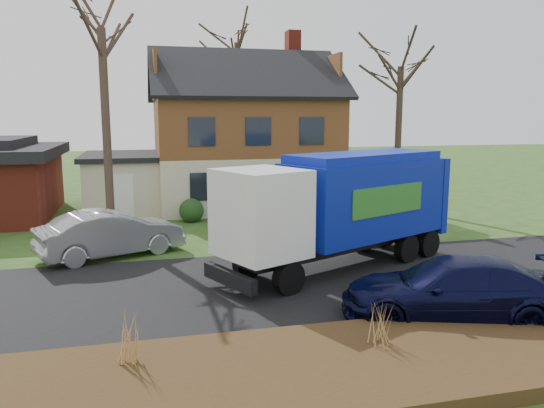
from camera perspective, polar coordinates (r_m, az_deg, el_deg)
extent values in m
plane|color=#254517|center=(15.04, -0.51, -8.86)|extent=(120.00, 120.00, 0.00)
cube|color=black|center=(15.03, -0.51, -8.82)|extent=(80.00, 7.00, 0.02)
cube|color=#311F10|center=(10.28, 6.63, -17.13)|extent=(80.00, 3.50, 0.30)
cube|color=beige|center=(28.58, -3.09, 2.74)|extent=(9.00, 7.50, 2.70)
cube|color=brown|center=(28.38, -3.14, 8.26)|extent=(9.00, 7.50, 2.80)
cube|color=maroon|center=(30.27, 2.24, 16.62)|extent=(0.70, 0.90, 1.60)
cube|color=beige|center=(27.61, -15.64, 2.05)|extent=(3.50, 5.50, 2.60)
cube|color=black|center=(27.47, -15.77, 4.98)|extent=(3.90, 5.90, 0.24)
cylinder|color=black|center=(14.26, 1.81, -7.97)|extent=(0.96, 0.66, 0.92)
cylinder|color=black|center=(15.66, -2.61, -6.36)|extent=(0.96, 0.66, 0.92)
cylinder|color=black|center=(17.81, 14.27, -4.68)|extent=(0.96, 0.66, 0.92)
cylinder|color=black|center=(18.95, 9.81, -3.67)|extent=(0.96, 0.66, 0.92)
cylinder|color=black|center=(18.72, 16.41, -4.09)|extent=(0.96, 0.66, 0.92)
cylinder|color=black|center=(19.80, 12.02, -3.16)|extent=(0.96, 0.66, 0.92)
cube|color=black|center=(16.88, 7.79, -4.24)|extent=(7.33, 4.14, 0.31)
cube|color=white|center=(14.42, -1.21, -0.97)|extent=(2.77, 2.85, 2.38)
cube|color=black|center=(13.84, -4.40, -0.89)|extent=(0.88, 1.79, 0.79)
cube|color=black|center=(14.22, -4.61, -7.93)|extent=(1.12, 2.10, 0.40)
cube|color=#0C1E98|center=(17.22, 9.82, 0.63)|extent=(5.97, 4.33, 2.38)
cube|color=#0C1E98|center=(17.07, 9.95, 5.02)|extent=(5.62, 3.98, 0.26)
cube|color=#0C1E98|center=(19.45, 15.45, 1.18)|extent=(1.22, 2.17, 2.56)
cube|color=#2D7827|center=(16.39, 12.45, 0.40)|extent=(2.90, 1.36, 0.88)
cube|color=#2D7827|center=(17.87, 6.87, 1.31)|extent=(2.90, 1.36, 0.88)
imported|color=#9DA0A4|center=(18.73, -16.93, -3.06)|extent=(5.07, 3.39, 1.58)
imported|color=black|center=(13.18, 18.77, -8.71)|extent=(5.47, 3.51, 1.47)
cylinder|color=#433128|center=(22.33, -17.38, 7.32)|extent=(0.34, 0.34, 8.08)
cylinder|color=#3A2F23|center=(27.69, 13.41, 6.84)|extent=(0.32, 0.32, 7.11)
cylinder|color=#3E2E25|center=(37.82, -3.71, 9.68)|extent=(0.37, 0.37, 9.64)
cone|color=tan|center=(10.14, -15.21, -13.66)|extent=(0.05, 0.05, 1.03)
cone|color=tan|center=(10.15, -16.21, -13.69)|extent=(0.05, 0.05, 1.03)
cone|color=tan|center=(10.14, -14.22, -13.63)|extent=(0.05, 0.05, 1.03)
cone|color=tan|center=(10.27, -15.20, -13.36)|extent=(0.05, 0.05, 1.03)
cone|color=tan|center=(10.02, -15.23, -13.97)|extent=(0.05, 0.05, 1.03)
cone|color=#A17E47|center=(10.82, 11.65, -12.55)|extent=(0.04, 0.04, 0.84)
cone|color=#A17E47|center=(10.76, 10.99, -12.64)|extent=(0.04, 0.04, 0.84)
cone|color=#A17E47|center=(10.87, 12.29, -12.45)|extent=(0.04, 0.04, 0.84)
cone|color=#A17E47|center=(10.91, 11.40, -12.35)|extent=(0.04, 0.04, 0.84)
cone|color=#A17E47|center=(10.73, 11.89, -12.75)|extent=(0.04, 0.04, 0.84)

